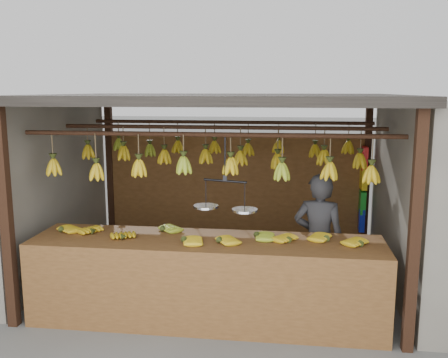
# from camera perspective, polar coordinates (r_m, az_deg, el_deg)

# --- Properties ---
(ground) EXTENTS (80.00, 80.00, 0.00)m
(ground) POSITION_cam_1_polar(r_m,az_deg,el_deg) (6.62, -0.35, -11.60)
(ground) COLOR #5B5B57
(stall) EXTENTS (4.30, 3.30, 2.40)m
(stall) POSITION_cam_1_polar(r_m,az_deg,el_deg) (6.50, 0.03, 5.88)
(stall) COLOR black
(stall) RESTS_ON ground
(counter) EXTENTS (3.72, 0.85, 0.96)m
(counter) POSITION_cam_1_polar(r_m,az_deg,el_deg) (5.23, -2.25, -9.25)
(counter) COLOR brown
(counter) RESTS_ON ground
(hanging_bananas) EXTENTS (3.58, 2.25, 0.38)m
(hanging_bananas) POSITION_cam_1_polar(r_m,az_deg,el_deg) (6.21, -0.37, 2.54)
(hanging_bananas) COLOR gold
(hanging_bananas) RESTS_ON ground
(balance_scale) EXTENTS (0.69, 0.37, 0.79)m
(balance_scale) POSITION_cam_1_polar(r_m,az_deg,el_deg) (5.27, 0.12, -2.90)
(balance_scale) COLOR black
(balance_scale) RESTS_ON ground
(vendor) EXTENTS (0.63, 0.47, 1.55)m
(vendor) POSITION_cam_1_polar(r_m,az_deg,el_deg) (5.76, 10.75, -6.98)
(vendor) COLOR #262628
(vendor) RESTS_ON ground
(bag_bundles) EXTENTS (0.08, 0.26, 1.26)m
(bag_bundles) POSITION_cam_1_polar(r_m,az_deg,el_deg) (7.66, 15.60, -1.17)
(bag_bundles) COLOR red
(bag_bundles) RESTS_ON ground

